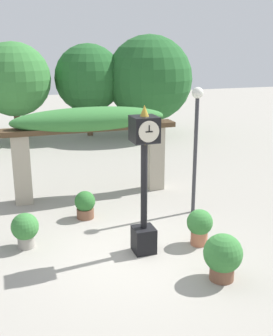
% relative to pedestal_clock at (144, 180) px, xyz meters
% --- Properties ---
extents(ground_plane, '(60.00, 60.00, 0.00)m').
position_rel_pedestal_clock_xyz_m(ground_plane, '(-0.28, -0.08, -1.66)').
color(ground_plane, gray).
extents(pedestal_clock, '(0.52, 0.57, 3.22)m').
position_rel_pedestal_clock_xyz_m(pedestal_clock, '(0.00, 0.00, 0.00)').
color(pedestal_clock, black).
rests_on(pedestal_clock, ground).
extents(pergola, '(5.07, 1.08, 2.65)m').
position_rel_pedestal_clock_xyz_m(pergola, '(-0.28, 3.87, 0.37)').
color(pergola, '#A89E89').
rests_on(pergola, ground).
extents(potted_plant_near_left, '(0.76, 0.76, 0.93)m').
position_rel_pedestal_clock_xyz_m(potted_plant_near_left, '(1.06, -1.54, -1.16)').
color(potted_plant_near_left, brown).
rests_on(potted_plant_near_left, ground).
extents(potted_plant_near_right, '(0.59, 0.59, 0.83)m').
position_rel_pedestal_clock_xyz_m(potted_plant_near_right, '(1.31, -0.07, -1.19)').
color(potted_plant_near_right, '#B26B4C').
rests_on(potted_plant_near_right, ground).
extents(potted_plant_far_left, '(0.54, 0.54, 0.73)m').
position_rel_pedestal_clock_xyz_m(potted_plant_far_left, '(-0.83, 2.23, -1.28)').
color(potted_plant_far_left, brown).
rests_on(potted_plant_far_left, ground).
extents(potted_plant_far_right, '(0.61, 0.61, 0.81)m').
position_rel_pedestal_clock_xyz_m(potted_plant_far_right, '(-2.43, 1.02, -1.21)').
color(potted_plant_far_right, gray).
rests_on(potted_plant_far_right, ground).
extents(lamp_post, '(0.29, 0.29, 3.35)m').
position_rel_pedestal_clock_xyz_m(lamp_post, '(2.01, 1.71, 0.61)').
color(lamp_post, '#333338').
rests_on(lamp_post, ground).
extents(tree_line, '(12.92, 4.55, 4.81)m').
position_rel_pedestal_clock_xyz_m(tree_line, '(0.57, 11.95, 1.10)').
color(tree_line, brown).
rests_on(tree_line, ground).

